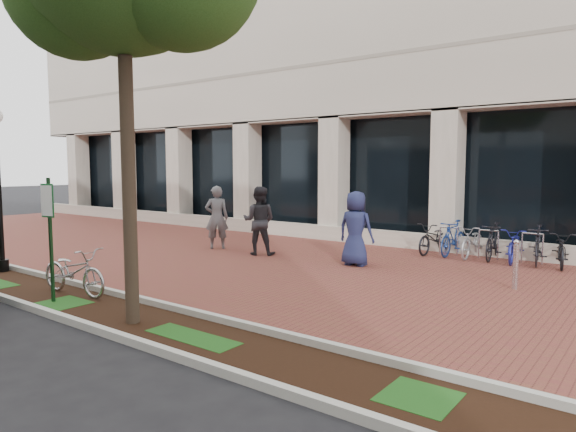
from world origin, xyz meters
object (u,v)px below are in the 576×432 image
Objects in this scene: bollard at (516,264)px; bike_rack_cluster at (494,243)px; parking_sign at (49,223)px; pedestrian_left at (217,217)px; locked_bicycle at (74,271)px; pedestrian_right at (356,229)px; pedestrian_mid at (259,221)px.

bollard reaches higher than bike_rack_cluster.
parking_sign is 6.64m from pedestrian_left.
pedestrian_right is (2.94, 5.97, 0.48)m from locked_bicycle.
bollard is 0.25× the size of bike_rack_cluster.
pedestrian_right is (3.02, 0.23, -0.03)m from pedestrian_mid.
pedestrian_left is 8.00m from bike_rack_cluster.
pedestrian_left reaches higher than bollard.
locked_bicycle is 0.43× the size of bike_rack_cluster.
bollard is (6.65, 6.27, -0.96)m from parking_sign.
bollard is at bearing 34.93° from parking_sign.
pedestrian_left is (-1.99, 6.32, -0.52)m from parking_sign.
bollard is at bearing 138.19° from pedestrian_left.
parking_sign reaches higher than pedestrian_right.
bike_rack_cluster is (7.33, 3.17, -0.50)m from pedestrian_left.
pedestrian_left is 1.86× the size of bollard.
pedestrian_left is 8.65m from bollard.
pedestrian_mid reaches higher than bollard.
pedestrian_mid is at bearing -150.19° from bike_rack_cluster.
bollard is at bearing 172.58° from pedestrian_right.
pedestrian_mid reaches higher than bike_rack_cluster.
pedestrian_mid is 3.03m from pedestrian_right.
parking_sign is 10.94m from bike_rack_cluster.
locked_bicycle is at bearing 65.83° from pedestrian_left.
parking_sign reaches higher than bollard.
bike_rack_cluster is at bearing -134.83° from pedestrian_right.
locked_bicycle is 8.91m from bollard.
parking_sign is at bearing 66.22° from pedestrian_mid.
parking_sign is 1.22× the size of pedestrian_right.
pedestrian_right is 3.96m from bike_rack_cluster.
bike_rack_cluster is (5.34, 9.49, -1.01)m from parking_sign.
pedestrian_left reaches higher than bike_rack_cluster.
pedestrian_left reaches higher than pedestrian_right.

